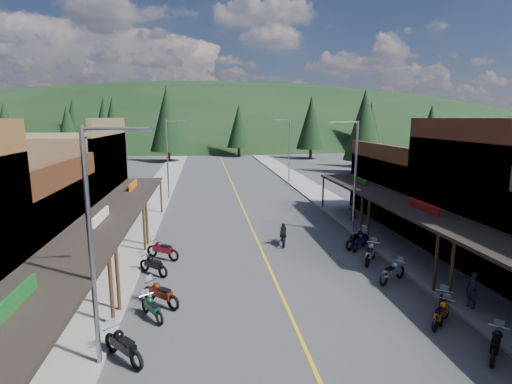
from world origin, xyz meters
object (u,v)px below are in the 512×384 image
object	(u,v)px
streetlight_3	(288,148)
bike_east_9	(359,241)
shop_west_3	(60,184)
shop_east_3	(418,189)
pine_0	(5,127)
bike_west_9	(162,249)
bike_east_4	(496,343)
rider_on_bike	(283,236)
pine_8	(68,134)
pine_9	(370,129)
bike_west_6	(152,307)
streetlight_2	(354,172)
shop_east_2	(507,201)
pine_1	(105,122)
bike_west_7	(161,293)
streetlight_0	(95,239)
bike_east_5	(441,312)
pine_5	(364,118)
pine_11	(364,125)
bike_west_5	(123,344)
pine_2	(167,119)
pine_6	(431,126)
pine_10	(114,126)
bike_east_10	(357,238)
bike_east_6	(443,305)
streetlight_1	(169,156)
pedestrian_east_b	(352,209)
pine_3	(239,126)
pedestrian_east_a	(472,290)
bike_east_7	(393,271)
bike_east_8	(371,252)
bike_west_8	(153,264)
pine_7	(74,122)

from	to	relation	value
streetlight_3	bike_east_9	size ratio (longest dim) A/B	4.03
shop_west_3	shop_east_3	world-z (taller)	shop_west_3
pine_0	bike_west_9	size ratio (longest dim) A/B	4.88
bike_east_4	rider_on_bike	size ratio (longest dim) A/B	0.96
pine_8	bike_east_9	world-z (taller)	pine_8
pine_9	bike_west_6	bearing A→B (deg)	-121.82
shop_east_3	streetlight_2	xyz separation A→B (m)	(-6.80, -3.30, 1.93)
shop_west_3	pine_8	world-z (taller)	pine_8
shop_east_2	bike_west_9	distance (m)	20.16
pine_1	bike_west_7	xyz separation A→B (m)	(18.49, -71.79, -6.62)
streetlight_2	pine_1	distance (m)	69.35
streetlight_0	bike_east_5	xyz separation A→B (m)	(12.78, 1.04, -3.91)
pine_5	bike_west_6	size ratio (longest dim) A/B	7.54
pine_11	bike_west_5	xyz separation A→B (m)	(-26.36, -43.80, -6.56)
shop_east_2	pine_8	world-z (taller)	pine_8
pine_9	streetlight_0	bearing A→B (deg)	-121.25
shop_east_2	pine_2	xyz separation A→B (m)	(-23.78, 56.30, 4.47)
shop_east_3	pine_6	size ratio (longest dim) A/B	0.99
bike_west_5	bike_west_9	distance (m)	10.04
shop_west_3	bike_west_7	world-z (taller)	shop_west_3
pine_10	bike_east_10	size ratio (longest dim) A/B	5.13
shop_east_3	bike_east_6	size ratio (longest dim) A/B	5.33
streetlight_1	pine_10	distance (m)	30.19
bike_west_5	pedestrian_east_b	size ratio (longest dim) A/B	1.42
pine_3	streetlight_3	bearing A→B (deg)	-85.31
pine_2	bike_west_7	distance (m)	60.41
shop_east_2	pine_6	world-z (taller)	pine_6
pine_6	bike_west_7	size ratio (longest dim) A/B	5.07
streetlight_3	bike_east_9	bearing A→B (deg)	-91.78
pine_2	pedestrian_east_b	distance (m)	50.48
bike_west_5	pedestrian_east_a	world-z (taller)	pedestrian_east_a
streetlight_0	shop_west_3	bearing A→B (deg)	111.55
pine_2	streetlight_0	bearing A→B (deg)	-87.27
bike_east_5	bike_east_7	size ratio (longest dim) A/B	0.93
bike_east_6	bike_east_8	bearing A→B (deg)	127.48
bike_west_8	bike_east_6	world-z (taller)	bike_west_8
pine_10	bike_east_5	size ratio (longest dim) A/B	6.06
pine_11	rider_on_bike	size ratio (longest dim) A/B	6.12
pine_9	bike_west_7	xyz separation A→B (m)	(-29.51, -46.79, -5.76)
bike_west_6	bike_east_7	size ratio (longest dim) A/B	0.90
bike_west_8	bike_east_9	size ratio (longest dim) A/B	1.04
pine_9	bike_east_8	world-z (taller)	pine_9
bike_east_4	pine_5	bearing A→B (deg)	114.36
pine_9	bike_east_10	size ratio (longest dim) A/B	4.78
shop_east_3	bike_west_5	distance (m)	26.47
pine_3	rider_on_bike	world-z (taller)	pine_3
pine_1	bike_west_5	size ratio (longest dim) A/B	5.66
bike_east_8	bike_east_6	bearing A→B (deg)	-52.58
pine_10	pedestrian_east_b	bearing A→B (deg)	-55.59
pine_7	bike_east_5	bearing A→B (deg)	-64.96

